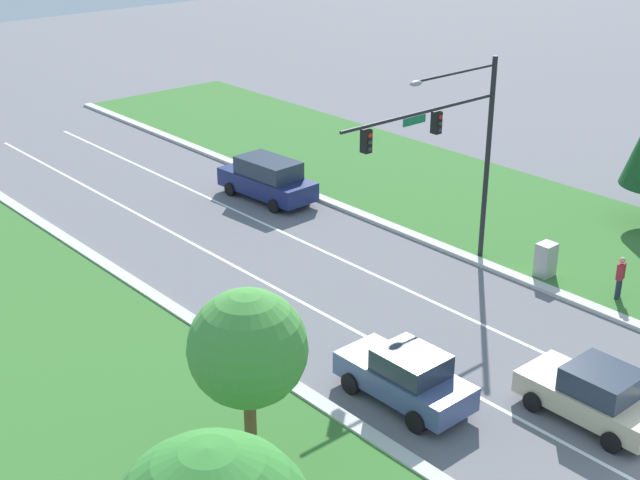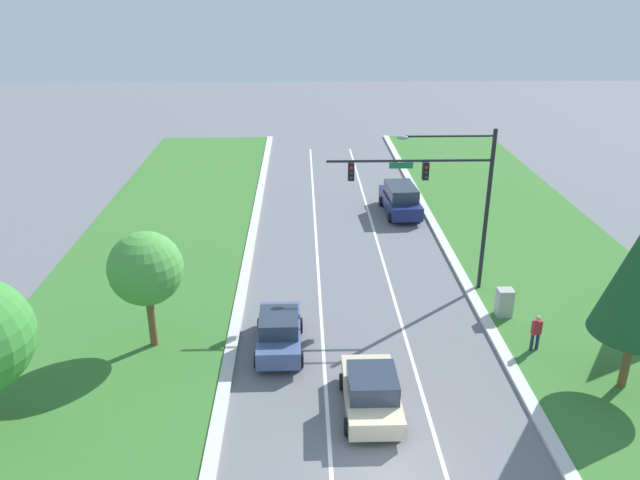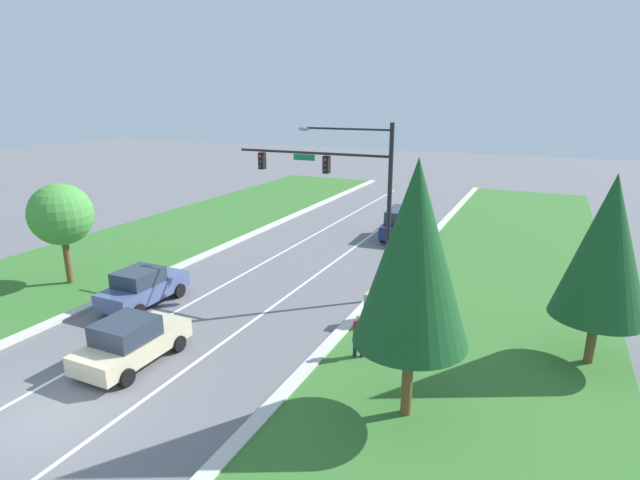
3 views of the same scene
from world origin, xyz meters
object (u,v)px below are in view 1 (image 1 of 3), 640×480
(slate_blue_sedan, at_px, (406,376))
(oak_near_left_tree, at_px, (248,349))
(navy_suv, at_px, (267,179))
(pedestrian, at_px, (620,276))
(traffic_signal_mast, at_px, (452,138))
(champagne_sedan, at_px, (595,394))
(utility_cabinet, at_px, (546,261))

(slate_blue_sedan, relative_size, oak_near_left_tree, 0.83)
(navy_suv, height_order, pedestrian, navy_suv)
(pedestrian, bearing_deg, oak_near_left_tree, -17.07)
(navy_suv, height_order, oak_near_left_tree, oak_near_left_tree)
(traffic_signal_mast, bearing_deg, oak_near_left_tree, -159.57)
(champagne_sedan, bearing_deg, oak_near_left_tree, 152.22)
(champagne_sedan, xyz_separation_m, navy_suv, (4.06, 20.23, 0.18))
(champagne_sedan, bearing_deg, traffic_signal_mast, 65.54)
(champagne_sedan, relative_size, utility_cabinet, 2.98)
(traffic_signal_mast, distance_m, navy_suv, 11.71)
(navy_suv, bearing_deg, utility_cabinet, -82.18)
(utility_cabinet, bearing_deg, navy_suv, 101.23)
(champagne_sedan, xyz_separation_m, pedestrian, (7.19, 3.65, 0.12))
(champagne_sedan, relative_size, oak_near_left_tree, 0.81)
(slate_blue_sedan, height_order, pedestrian, slate_blue_sedan)
(champagne_sedan, xyz_separation_m, utility_cabinet, (6.78, 6.54, -0.12))
(traffic_signal_mast, relative_size, pedestrian, 4.79)
(champagne_sedan, bearing_deg, slate_blue_sedan, 129.34)
(traffic_signal_mast, xyz_separation_m, champagne_sedan, (-4.22, -9.36, -4.56))
(traffic_signal_mast, relative_size, slate_blue_sedan, 1.90)
(utility_cabinet, distance_m, oak_near_left_tree, 15.88)
(slate_blue_sedan, distance_m, utility_cabinet, 10.46)
(utility_cabinet, height_order, oak_near_left_tree, oak_near_left_tree)
(navy_suv, bearing_deg, traffic_signal_mast, -92.56)
(slate_blue_sedan, bearing_deg, pedestrian, -3.07)
(oak_near_left_tree, bearing_deg, pedestrian, -3.24)
(slate_blue_sedan, bearing_deg, oak_near_left_tree, 174.84)
(traffic_signal_mast, bearing_deg, navy_suv, 90.85)
(traffic_signal_mast, distance_m, pedestrian, 7.82)
(traffic_signal_mast, height_order, pedestrian, traffic_signal_mast)
(traffic_signal_mast, height_order, navy_suv, traffic_signal_mast)
(navy_suv, distance_m, pedestrian, 16.87)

